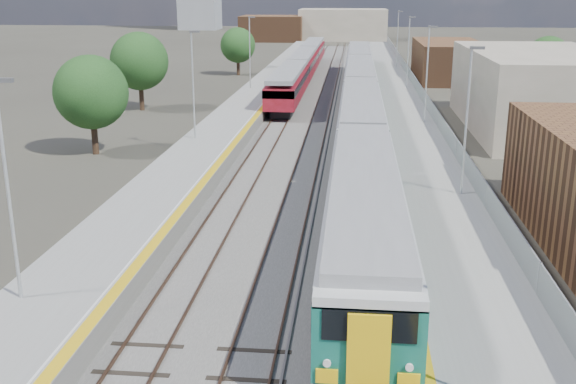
# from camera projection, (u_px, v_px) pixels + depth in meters

# --- Properties ---
(ground) EXTENTS (320.00, 320.00, 0.00)m
(ground) POSITION_uv_depth(u_px,v_px,m) (343.00, 115.00, 62.40)
(ground) COLOR #47443A
(ground) RESTS_ON ground
(ballast_bed) EXTENTS (10.50, 155.00, 0.06)m
(ballast_bed) POSITION_uv_depth(u_px,v_px,m) (320.00, 110.00, 64.98)
(ballast_bed) COLOR #565451
(ballast_bed) RESTS_ON ground
(tracks) EXTENTS (8.96, 160.00, 0.17)m
(tracks) POSITION_uv_depth(u_px,v_px,m) (327.00, 106.00, 66.50)
(tracks) COLOR #4C3323
(tracks) RESTS_ON ground
(platform_right) EXTENTS (4.70, 155.00, 8.52)m
(platform_right) POSITION_uv_depth(u_px,v_px,m) (399.00, 106.00, 64.12)
(platform_right) COLOR slate
(platform_right) RESTS_ON ground
(platform_left) EXTENTS (4.30, 155.00, 8.52)m
(platform_left) POSITION_uv_depth(u_px,v_px,m) (251.00, 104.00, 65.47)
(platform_left) COLOR slate
(platform_left) RESTS_ON ground
(green_train) EXTENTS (3.05, 84.73, 3.35)m
(green_train) POSITION_uv_depth(u_px,v_px,m) (360.00, 97.00, 57.62)
(green_train) COLOR black
(green_train) RESTS_ON ground
(red_train) EXTENTS (2.82, 57.12, 3.55)m
(red_train) POSITION_uv_depth(u_px,v_px,m) (303.00, 65.00, 84.92)
(red_train) COLOR black
(red_train) RESTS_ON ground
(tree_a) EXTENTS (5.11, 5.11, 6.93)m
(tree_a) POSITION_uv_depth(u_px,v_px,m) (91.00, 92.00, 46.34)
(tree_a) COLOR #382619
(tree_a) RESTS_ON ground
(tree_b) EXTENTS (5.47, 5.47, 7.41)m
(tree_b) POSITION_uv_depth(u_px,v_px,m) (139.00, 61.00, 63.68)
(tree_b) COLOR #382619
(tree_b) RESTS_ON ground
(tree_c) EXTENTS (4.71, 4.71, 6.38)m
(tree_c) POSITION_uv_depth(u_px,v_px,m) (238.00, 45.00, 90.74)
(tree_c) COLOR #382619
(tree_c) RESTS_ON ground
(tree_d) EXTENTS (4.74, 4.74, 6.42)m
(tree_d) POSITION_uv_depth(u_px,v_px,m) (548.00, 58.00, 73.07)
(tree_d) COLOR #382619
(tree_d) RESTS_ON ground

